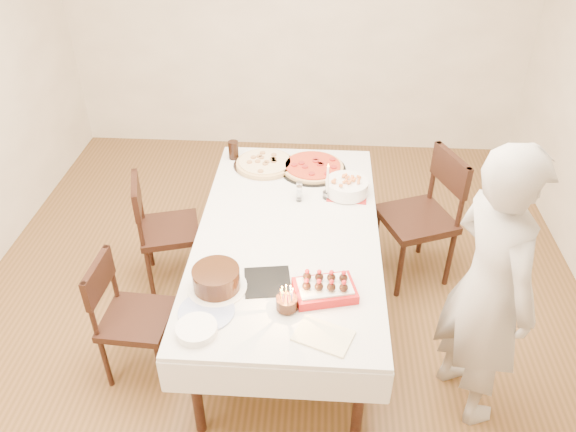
# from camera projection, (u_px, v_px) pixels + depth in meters

# --- Properties ---
(floor) EXTENTS (5.00, 5.00, 0.00)m
(floor) POSITION_uv_depth(u_px,v_px,m) (278.00, 307.00, 4.04)
(floor) COLOR brown
(floor) RESTS_ON ground
(wall_back) EXTENTS (4.50, 0.04, 2.70)m
(wall_back) POSITION_uv_depth(u_px,v_px,m) (297.00, 16.00, 5.30)
(wall_back) COLOR #F0E3CA
(wall_back) RESTS_ON floor
(dining_table) EXTENTS (1.37, 2.25, 0.75)m
(dining_table) POSITION_uv_depth(u_px,v_px,m) (288.00, 275.00, 3.76)
(dining_table) COLOR silver
(dining_table) RESTS_ON floor
(chair_right_savory) EXTENTS (0.67, 0.67, 1.01)m
(chair_right_savory) POSITION_uv_depth(u_px,v_px,m) (416.00, 219.00, 4.06)
(chair_right_savory) COLOR black
(chair_right_savory) RESTS_ON floor
(chair_left_savory) EXTENTS (0.56, 0.56, 0.88)m
(chair_left_savory) POSITION_uv_depth(u_px,v_px,m) (170.00, 230.00, 4.06)
(chair_left_savory) COLOR black
(chair_left_savory) RESTS_ON floor
(chair_left_dessert) EXTENTS (0.46, 0.46, 0.84)m
(chair_left_dessert) POSITION_uv_depth(u_px,v_px,m) (137.00, 319.00, 3.37)
(chair_left_dessert) COLOR black
(chair_left_dessert) RESTS_ON floor
(person) EXTENTS (0.62, 0.74, 1.73)m
(person) POSITION_uv_depth(u_px,v_px,m) (489.00, 289.00, 2.94)
(person) COLOR beige
(person) RESTS_ON floor
(pizza_white) EXTENTS (0.51, 0.51, 0.04)m
(pizza_white) POSITION_uv_depth(u_px,v_px,m) (265.00, 163.00, 4.19)
(pizza_white) COLOR beige
(pizza_white) RESTS_ON dining_table
(pizza_pepperoni) EXTENTS (0.52, 0.52, 0.04)m
(pizza_pepperoni) POSITION_uv_depth(u_px,v_px,m) (313.00, 167.00, 4.15)
(pizza_pepperoni) COLOR red
(pizza_pepperoni) RESTS_ON dining_table
(red_placemat) EXTENTS (0.29, 0.29, 0.01)m
(red_placemat) POSITION_uv_depth(u_px,v_px,m) (347.00, 193.00, 3.90)
(red_placemat) COLOR #B21E1E
(red_placemat) RESTS_ON dining_table
(pasta_bowl) EXTENTS (0.37, 0.37, 0.09)m
(pasta_bowl) POSITION_uv_depth(u_px,v_px,m) (347.00, 187.00, 3.86)
(pasta_bowl) COLOR white
(pasta_bowl) RESTS_ON dining_table
(taper_candle) EXTENTS (0.07, 0.07, 0.27)m
(taper_candle) POSITION_uv_depth(u_px,v_px,m) (328.00, 181.00, 3.77)
(taper_candle) COLOR white
(taper_candle) RESTS_ON dining_table
(shaker_pair) EXTENTS (0.11, 0.11, 0.12)m
(shaker_pair) POSITION_uv_depth(u_px,v_px,m) (299.00, 194.00, 3.79)
(shaker_pair) COLOR white
(shaker_pair) RESTS_ON dining_table
(cola_glass) EXTENTS (0.09, 0.09, 0.14)m
(cola_glass) POSITION_uv_depth(u_px,v_px,m) (233.00, 150.00, 4.26)
(cola_glass) COLOR black
(cola_glass) RESTS_ON dining_table
(layer_cake) EXTENTS (0.34, 0.34, 0.13)m
(layer_cake) POSITION_uv_depth(u_px,v_px,m) (216.00, 279.00, 3.07)
(layer_cake) COLOR #32190C
(layer_cake) RESTS_ON dining_table
(cake_board) EXTENTS (0.29, 0.29, 0.01)m
(cake_board) POSITION_uv_depth(u_px,v_px,m) (268.00, 282.00, 3.15)
(cake_board) COLOR black
(cake_board) RESTS_ON dining_table
(birthday_cake) EXTENTS (0.12, 0.12, 0.13)m
(birthday_cake) POSITION_uv_depth(u_px,v_px,m) (287.00, 298.00, 2.93)
(birthday_cake) COLOR #3E2211
(birthday_cake) RESTS_ON dining_table
(strawberry_box) EXTENTS (0.37, 0.29, 0.08)m
(strawberry_box) POSITION_uv_depth(u_px,v_px,m) (325.00, 289.00, 3.05)
(strawberry_box) COLOR #B01414
(strawberry_box) RESTS_ON dining_table
(box_lid) EXTENTS (0.33, 0.28, 0.02)m
(box_lid) POSITION_uv_depth(u_px,v_px,m) (323.00, 337.00, 2.82)
(box_lid) COLOR beige
(box_lid) RESTS_ON dining_table
(plate_stack) EXTENTS (0.27, 0.27, 0.04)m
(plate_stack) POSITION_uv_depth(u_px,v_px,m) (197.00, 329.00, 2.83)
(plate_stack) COLOR white
(plate_stack) RESTS_ON dining_table
(china_plate) EXTENTS (0.39, 0.39, 0.01)m
(china_plate) POSITION_uv_depth(u_px,v_px,m) (206.00, 311.00, 2.95)
(china_plate) COLOR white
(china_plate) RESTS_ON dining_table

